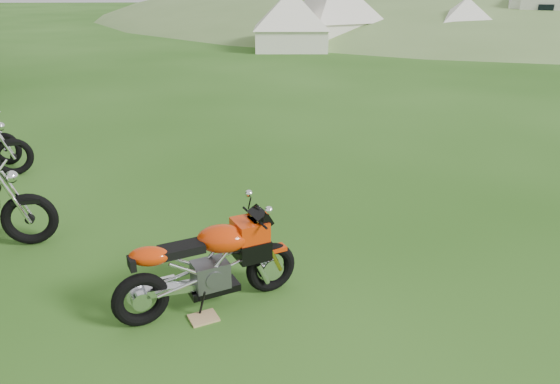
{
  "coord_description": "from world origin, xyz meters",
  "views": [
    {
      "loc": [
        -0.36,
        -5.27,
        2.95
      ],
      "look_at": [
        -0.08,
        0.4,
        0.68
      ],
      "focal_mm": 35.0,
      "sensor_mm": 36.0,
      "label": 1
    }
  ],
  "objects_px": {
    "sport_motorcycle": "(208,259)",
    "tent_mid": "(334,11)",
    "plywood_board": "(204,318)",
    "tent_left": "(291,19)",
    "tent_right": "(465,20)"
  },
  "relations": [
    {
      "from": "sport_motorcycle",
      "to": "tent_mid",
      "type": "height_order",
      "value": "tent_mid"
    },
    {
      "from": "plywood_board",
      "to": "tent_mid",
      "type": "height_order",
      "value": "tent_mid"
    },
    {
      "from": "plywood_board",
      "to": "tent_mid",
      "type": "relative_size",
      "value": 0.08
    },
    {
      "from": "tent_left",
      "to": "tent_mid",
      "type": "bearing_deg",
      "value": 46.71
    },
    {
      "from": "tent_mid",
      "to": "tent_right",
      "type": "bearing_deg",
      "value": -38.38
    },
    {
      "from": "plywood_board",
      "to": "tent_left",
      "type": "xyz_separation_m",
      "value": [
        2.1,
        19.19,
        1.24
      ]
    },
    {
      "from": "plywood_board",
      "to": "tent_mid",
      "type": "xyz_separation_m",
      "value": [
        4.15,
        21.19,
        1.4
      ]
    },
    {
      "from": "tent_mid",
      "to": "plywood_board",
      "type": "bearing_deg",
      "value": -123.67
    },
    {
      "from": "tent_mid",
      "to": "sport_motorcycle",
      "type": "bearing_deg",
      "value": -123.66
    },
    {
      "from": "sport_motorcycle",
      "to": "tent_right",
      "type": "relative_size",
      "value": 0.66
    },
    {
      "from": "sport_motorcycle",
      "to": "tent_left",
      "type": "xyz_separation_m",
      "value": [
        2.05,
        18.98,
        0.73
      ]
    },
    {
      "from": "plywood_board",
      "to": "tent_left",
      "type": "distance_m",
      "value": 19.34
    },
    {
      "from": "plywood_board",
      "to": "tent_right",
      "type": "relative_size",
      "value": 0.1
    },
    {
      "from": "tent_left",
      "to": "tent_right",
      "type": "bearing_deg",
      "value": 5.94
    },
    {
      "from": "plywood_board",
      "to": "tent_right",
      "type": "height_order",
      "value": "tent_right"
    }
  ]
}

